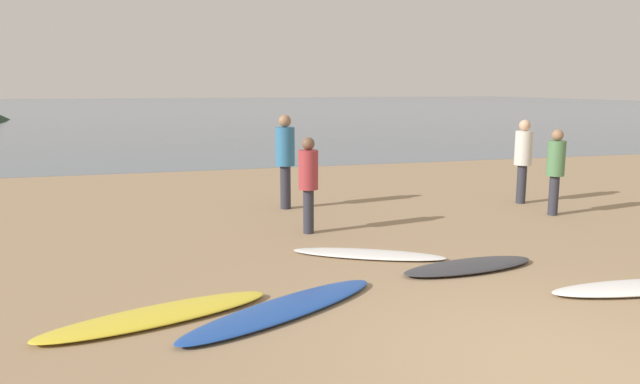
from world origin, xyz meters
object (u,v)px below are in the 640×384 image
at_px(surfboard_1, 283,309).
at_px(surfboard_3, 469,266).
at_px(surfboard_0, 158,315).
at_px(person_0, 308,177).
at_px(person_1, 285,154).
at_px(surfboard_2, 368,254).
at_px(surfboard_4, 640,287).
at_px(person_3, 523,154).
at_px(person_2, 556,165).

distance_m(surfboard_1, surfboard_3, 2.76).
bearing_deg(surfboard_0, person_0, 34.29).
bearing_deg(person_1, surfboard_2, 165.11).
bearing_deg(surfboard_4, person_0, 133.59).
bearing_deg(surfboard_0, surfboard_2, 10.95).
relative_size(surfboard_2, person_3, 1.28).
relative_size(person_1, person_2, 1.15).
relative_size(surfboard_3, person_2, 1.22).
relative_size(surfboard_3, person_0, 1.24).
distance_m(person_0, person_3, 4.93).
distance_m(surfboard_4, person_2, 4.31).
height_order(surfboard_3, person_0, person_0).
bearing_deg(surfboard_4, person_2, 71.60).
bearing_deg(person_0, person_1, 27.08).
height_order(person_0, person_1, person_1).
xyz_separation_m(surfboard_0, person_0, (2.42, 3.11, 0.87)).
bearing_deg(person_3, surfboard_4, 108.95).
distance_m(surfboard_3, person_3, 5.05).
relative_size(surfboard_0, person_0, 1.57).
bearing_deg(surfboard_3, surfboard_2, 131.36).
xyz_separation_m(surfboard_0, surfboard_4, (5.38, -0.66, 0.00)).
distance_m(person_2, person_3, 1.16).
bearing_deg(surfboard_2, surfboard_4, -14.06).
xyz_separation_m(surfboard_3, person_1, (-1.40, 4.49, 1.02)).
relative_size(surfboard_4, person_2, 1.42).
bearing_deg(surfboard_1, surfboard_2, 18.52).
height_order(surfboard_4, person_3, person_3).
bearing_deg(person_3, surfboard_0, 70.00).
height_order(surfboard_1, surfboard_2, surfboard_1).
bearing_deg(surfboard_1, person_0, 41.71).
relative_size(surfboard_2, person_0, 1.39).
relative_size(surfboard_3, person_3, 1.14).
height_order(surfboard_0, person_3, person_3).
bearing_deg(surfboard_0, surfboard_3, -8.47).
xyz_separation_m(surfboard_1, person_3, (5.92, 4.53, 0.94)).
xyz_separation_m(person_1, person_3, (4.69, -0.77, -0.07)).
height_order(person_1, person_3, person_1).
xyz_separation_m(surfboard_2, surfboard_4, (2.51, -2.23, 0.01)).
distance_m(surfboard_2, person_0, 1.82).
relative_size(surfboard_3, surfboard_4, 0.86).
relative_size(surfboard_1, surfboard_4, 1.17).
bearing_deg(surfboard_2, person_3, 60.38).
bearing_deg(surfboard_3, person_3, 41.93).
height_order(surfboard_2, person_3, person_3).
xyz_separation_m(surfboard_1, surfboard_2, (1.60, 1.75, -0.01)).
relative_size(surfboard_1, person_3, 1.56).
bearing_deg(person_3, surfboard_1, 76.19).
height_order(person_0, person_3, person_3).
height_order(surfboard_1, person_1, person_1).
height_order(surfboard_4, person_0, person_0).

